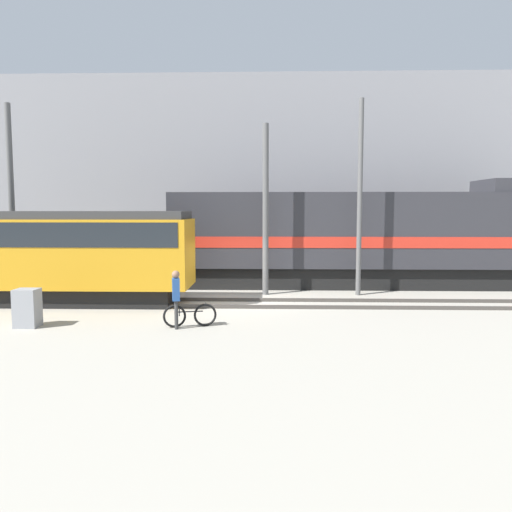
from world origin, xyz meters
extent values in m
plane|color=#9E998C|center=(0.00, 0.00, 0.00)|extent=(120.00, 120.00, 0.00)
cube|color=#47423D|center=(0.00, -1.26, 0.07)|extent=(60.00, 0.07, 0.14)
cube|color=#47423D|center=(0.00, 0.17, 0.07)|extent=(60.00, 0.07, 0.14)
cube|color=#47423D|center=(0.00, 3.51, 0.07)|extent=(60.00, 0.07, 0.14)
cube|color=#47423D|center=(0.00, 4.94, 0.07)|extent=(60.00, 0.07, 0.14)
cube|color=gray|center=(0.00, 11.88, 5.62)|extent=(39.56, 6.00, 11.24)
cube|color=black|center=(5.36, 4.22, 0.50)|extent=(16.08, 2.55, 1.00)
cube|color=#2D2D33|center=(5.36, 4.22, 2.72)|extent=(17.48, 3.00, 3.43)
cube|color=red|center=(5.36, 4.22, 2.20)|extent=(17.13, 3.04, 0.50)
cube|color=black|center=(-7.59, -0.55, 0.35)|extent=(10.23, 2.00, 0.70)
cube|color=orange|center=(-7.59, -0.55, 2.00)|extent=(11.62, 2.50, 2.60)
cube|color=#1E2328|center=(-7.59, -0.55, 2.75)|extent=(11.16, 2.54, 0.90)
cube|color=#333333|center=(-7.59, -0.55, 3.45)|extent=(11.39, 2.38, 0.30)
torus|color=black|center=(-0.76, -4.09, 0.36)|extent=(0.72, 0.23, 0.72)
torus|color=black|center=(-1.68, -4.30, 0.36)|extent=(0.72, 0.23, 0.72)
cylinder|color=black|center=(-1.22, -4.19, 0.48)|extent=(0.80, 0.22, 0.04)
cylinder|color=black|center=(-1.54, -4.27, 0.52)|extent=(0.03, 0.03, 0.32)
cylinder|color=#262626|center=(-0.76, -4.09, 0.77)|extent=(0.12, 0.43, 0.02)
cylinder|color=#333333|center=(-1.62, -4.35, 0.44)|extent=(0.11, 0.11, 0.88)
cylinder|color=#333333|center=(-1.58, -4.51, 0.44)|extent=(0.11, 0.11, 0.88)
cube|color=#264C8C|center=(-1.60, -4.43, 1.23)|extent=(0.30, 0.40, 0.68)
sphere|color=#8C664C|center=(-1.60, -4.43, 1.69)|extent=(0.24, 0.24, 0.24)
cylinder|color=#595959|center=(-9.90, 1.84, 4.08)|extent=(0.26, 0.26, 8.17)
cylinder|color=#595959|center=(1.07, 1.84, 3.63)|extent=(0.26, 0.26, 7.26)
cylinder|color=#595959|center=(5.05, 1.84, 4.14)|extent=(0.21, 0.21, 8.27)
cube|color=gray|center=(-6.30, -4.35, 0.60)|extent=(0.70, 0.60, 1.20)
camera|label=1|loc=(1.31, -19.46, 3.67)|focal=35.00mm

